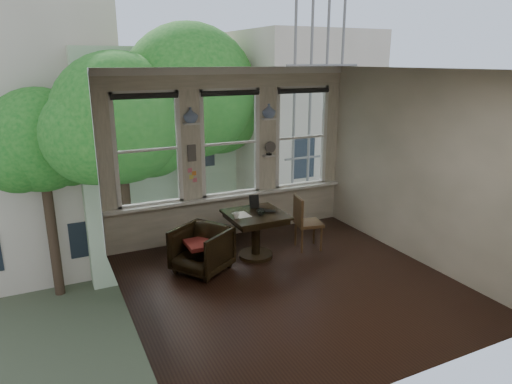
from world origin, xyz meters
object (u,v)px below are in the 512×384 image
armchair_left (202,250)px  laptop (266,212)px  mug (236,215)px  side_chair_right (309,223)px  table (256,235)px

armchair_left → laptop: size_ratio=2.45×
mug → side_chair_right: bearing=0.5°
armchair_left → side_chair_right: (1.93, 0.06, 0.11)m
table → armchair_left: bearing=-172.8°
laptop → mug: 0.53m
table → mug: mug is taller
table → armchair_left: table is taller
armchair_left → side_chair_right: side_chair_right is taller
laptop → mug: size_ratio=3.20×
table → laptop: (0.16, -0.04, 0.39)m
side_chair_right → mug: (-1.33, -0.01, 0.34)m
side_chair_right → laptop: side_chair_right is taller
laptop → table: bearing=-164.2°
side_chair_right → mug: size_ratio=9.39×
side_chair_right → laptop: bearing=100.3°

